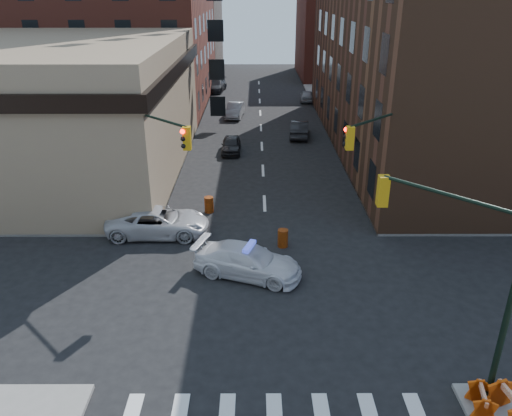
{
  "coord_description": "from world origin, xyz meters",
  "views": [
    {
      "loc": [
        -0.62,
        -18.33,
        12.33
      ],
      "look_at": [
        -0.55,
        4.36,
        2.2
      ],
      "focal_mm": 35.0,
      "sensor_mm": 36.0,
      "label": 1
    }
  ],
  "objects_px": {
    "parked_car_wnear": "(231,145)",
    "pedestrian_b": "(122,203)",
    "pickup": "(158,222)",
    "barrel_road": "(283,238)",
    "parked_car_enear": "(300,129)",
    "pedestrian_a": "(97,216)",
    "barricade_se_a": "(481,401)",
    "barrel_bank": "(209,205)",
    "police_car": "(248,261)",
    "barricade_nw_a": "(101,208)",
    "parked_car_wfar": "(235,110)"
  },
  "relations": [
    {
      "from": "pedestrian_a",
      "to": "barrel_bank",
      "type": "height_order",
      "value": "pedestrian_a"
    },
    {
      "from": "barrel_bank",
      "to": "barricade_se_a",
      "type": "distance_m",
      "value": 18.22
    },
    {
      "from": "parked_car_wfar",
      "to": "parked_car_enear",
      "type": "height_order",
      "value": "parked_car_enear"
    },
    {
      "from": "parked_car_enear",
      "to": "barrel_road",
      "type": "bearing_deg",
      "value": 89.37
    },
    {
      "from": "barricade_se_a",
      "to": "parked_car_enear",
      "type": "bearing_deg",
      "value": 16.86
    },
    {
      "from": "parked_car_enear",
      "to": "parked_car_wnear",
      "type": "bearing_deg",
      "value": 43.97
    },
    {
      "from": "pedestrian_b",
      "to": "barricade_se_a",
      "type": "relative_size",
      "value": 1.73
    },
    {
      "from": "pickup",
      "to": "barricade_se_a",
      "type": "height_order",
      "value": "pickup"
    },
    {
      "from": "parked_car_wfar",
      "to": "barrel_bank",
      "type": "xyz_separation_m",
      "value": [
        -0.73,
        -23.55,
        -0.24
      ]
    },
    {
      "from": "barrel_bank",
      "to": "barricade_nw_a",
      "type": "bearing_deg",
      "value": -173.44
    },
    {
      "from": "parked_car_enear",
      "to": "pedestrian_a",
      "type": "bearing_deg",
      "value": 63.05
    },
    {
      "from": "pedestrian_a",
      "to": "pedestrian_b",
      "type": "relative_size",
      "value": 0.88
    },
    {
      "from": "pickup",
      "to": "barrel_road",
      "type": "bearing_deg",
      "value": -101.84
    },
    {
      "from": "police_car",
      "to": "parked_car_wfar",
      "type": "height_order",
      "value": "police_car"
    },
    {
      "from": "pickup",
      "to": "parked_car_wnear",
      "type": "relative_size",
      "value": 1.45
    },
    {
      "from": "pickup",
      "to": "pedestrian_b",
      "type": "distance_m",
      "value": 2.87
    },
    {
      "from": "barrel_road",
      "to": "police_car",
      "type": "bearing_deg",
      "value": -122.49
    },
    {
      "from": "police_car",
      "to": "pedestrian_a",
      "type": "height_order",
      "value": "pedestrian_a"
    },
    {
      "from": "parked_car_wfar",
      "to": "pedestrian_a",
      "type": "bearing_deg",
      "value": -97.92
    },
    {
      "from": "pedestrian_a",
      "to": "barrel_road",
      "type": "bearing_deg",
      "value": 15.71
    },
    {
      "from": "barrel_bank",
      "to": "barricade_se_a",
      "type": "relative_size",
      "value": 0.86
    },
    {
      "from": "pedestrian_a",
      "to": "barricade_se_a",
      "type": "bearing_deg",
      "value": -14.63
    },
    {
      "from": "barrel_bank",
      "to": "barricade_nw_a",
      "type": "height_order",
      "value": "barricade_nw_a"
    },
    {
      "from": "pedestrian_a",
      "to": "pedestrian_b",
      "type": "distance_m",
      "value": 1.76
    },
    {
      "from": "pedestrian_b",
      "to": "barrel_road",
      "type": "xyz_separation_m",
      "value": [
        8.95,
        -3.04,
        -0.65
      ]
    },
    {
      "from": "parked_car_wnear",
      "to": "pedestrian_b",
      "type": "height_order",
      "value": "pedestrian_b"
    },
    {
      "from": "pedestrian_a",
      "to": "barrel_road",
      "type": "relative_size",
      "value": 1.8
    },
    {
      "from": "police_car",
      "to": "barrel_road",
      "type": "distance_m",
      "value": 3.31
    },
    {
      "from": "parked_car_wfar",
      "to": "parked_car_enear",
      "type": "bearing_deg",
      "value": -44.98
    },
    {
      "from": "police_car",
      "to": "pedestrian_b",
      "type": "bearing_deg",
      "value": 70.13
    },
    {
      "from": "pickup",
      "to": "parked_car_enear",
      "type": "bearing_deg",
      "value": -25.81
    },
    {
      "from": "pickup",
      "to": "pedestrian_a",
      "type": "xyz_separation_m",
      "value": [
        -3.28,
        0.2,
        0.24
      ]
    },
    {
      "from": "pedestrian_b",
      "to": "barricade_nw_a",
      "type": "bearing_deg",
      "value": 150.69
    },
    {
      "from": "pedestrian_b",
      "to": "barrel_bank",
      "type": "relative_size",
      "value": 2.02
    },
    {
      "from": "parked_car_wnear",
      "to": "pedestrian_b",
      "type": "bearing_deg",
      "value": -113.72
    },
    {
      "from": "pedestrian_a",
      "to": "barrel_bank",
      "type": "distance_m",
      "value": 6.39
    },
    {
      "from": "parked_car_enear",
      "to": "barricade_se_a",
      "type": "distance_m",
      "value": 31.74
    },
    {
      "from": "parked_car_enear",
      "to": "barrel_bank",
      "type": "distance_m",
      "value": 17.52
    },
    {
      "from": "parked_car_wfar",
      "to": "barrel_road",
      "type": "distance_m",
      "value": 28.05
    },
    {
      "from": "pickup",
      "to": "parked_car_wnear",
      "type": "height_order",
      "value": "pickup"
    },
    {
      "from": "parked_car_wfar",
      "to": "barricade_nw_a",
      "type": "xyz_separation_m",
      "value": [
        -6.91,
        -24.26,
        -0.11
      ]
    },
    {
      "from": "pedestrian_b",
      "to": "barrel_bank",
      "type": "distance_m",
      "value": 4.99
    },
    {
      "from": "pickup",
      "to": "parked_car_wnear",
      "type": "distance_m",
      "value": 14.95
    },
    {
      "from": "parked_car_wnear",
      "to": "barrel_bank",
      "type": "xyz_separation_m",
      "value": [
        -0.82,
        -11.67,
        -0.16
      ]
    },
    {
      "from": "police_car",
      "to": "pedestrian_b",
      "type": "height_order",
      "value": "pedestrian_b"
    },
    {
      "from": "police_car",
      "to": "barricade_nw_a",
      "type": "distance_m",
      "value": 10.67
    },
    {
      "from": "parked_car_wfar",
      "to": "parked_car_enear",
      "type": "xyz_separation_m",
      "value": [
        5.98,
        -7.36,
        0.01
      ]
    },
    {
      "from": "barrel_road",
      "to": "barrel_bank",
      "type": "xyz_separation_m",
      "value": [
        -4.16,
        4.29,
        0.01
      ]
    },
    {
      "from": "barrel_road",
      "to": "barricade_se_a",
      "type": "distance_m",
      "value": 12.44
    },
    {
      "from": "parked_car_wnear",
      "to": "pedestrian_a",
      "type": "xyz_separation_m",
      "value": [
        -6.58,
        -14.38,
        0.36
      ]
    }
  ]
}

